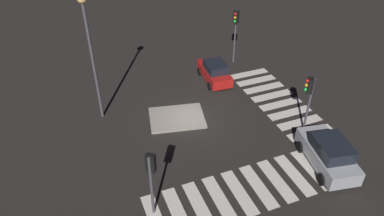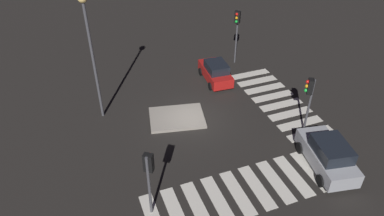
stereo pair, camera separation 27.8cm
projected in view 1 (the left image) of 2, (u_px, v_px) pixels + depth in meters
name	position (u px, v px, depth m)	size (l,w,h in m)	color
ground_plane	(192.00, 120.00, 24.10)	(80.00, 80.00, 0.00)	black
traffic_island	(177.00, 118.00, 24.17)	(4.10, 3.40, 0.18)	gray
car_silver	(328.00, 153.00, 20.10)	(2.63, 4.54, 1.89)	#9EA0A5
car_red	(215.00, 72.00, 27.78)	(1.96, 3.86, 1.64)	red
traffic_light_north	(235.00, 24.00, 28.66)	(0.54, 0.54, 4.55)	#47474C
traffic_light_east	(309.00, 92.00, 21.66)	(0.53, 0.54, 3.80)	#47474C
traffic_light_south	(151.00, 170.00, 16.46)	(0.54, 0.53, 3.69)	#47474C
street_lamp	(89.00, 40.00, 21.21)	(0.56, 0.56, 8.35)	#47474C
crosswalk_near	(239.00, 192.00, 18.99)	(9.90, 3.20, 0.02)	silver
crosswalk_side	(276.00, 100.00, 26.07)	(3.20, 8.75, 0.02)	silver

